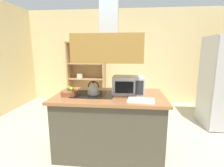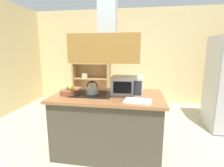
# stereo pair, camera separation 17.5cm
# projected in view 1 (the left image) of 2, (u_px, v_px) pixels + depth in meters

# --- Properties ---
(ground_plane) EXTENTS (7.80, 7.80, 0.00)m
(ground_plane) POSITION_uv_depth(u_px,v_px,m) (123.00, 161.00, 2.40)
(ground_plane) COLOR #BEBBA0
(wall_back) EXTENTS (6.00, 0.12, 2.70)m
(wall_back) POSITION_uv_depth(u_px,v_px,m) (127.00, 57.00, 5.07)
(wall_back) COLOR beige
(wall_back) RESTS_ON ground
(kitchen_island) EXTENTS (1.59, 0.94, 0.90)m
(kitchen_island) POSITION_uv_depth(u_px,v_px,m) (110.00, 123.00, 2.59)
(kitchen_island) COLOR #484032
(kitchen_island) RESTS_ON ground
(range_hood) EXTENTS (0.90, 0.70, 1.31)m
(range_hood) POSITION_uv_depth(u_px,v_px,m) (109.00, 39.00, 2.35)
(range_hood) COLOR olive
(dish_cabinet) EXTENTS (1.09, 0.40, 1.78)m
(dish_cabinet) POSITION_uv_depth(u_px,v_px,m) (87.00, 76.00, 5.08)
(dish_cabinet) COLOR tan
(dish_cabinet) RESTS_ON ground
(kettle) EXTENTS (0.18, 0.18, 0.20)m
(kettle) POSITION_uv_depth(u_px,v_px,m) (94.00, 89.00, 2.51)
(kettle) COLOR #B6BFB7
(kettle) RESTS_ON kitchen_island
(cutting_board) EXTENTS (0.37, 0.28, 0.02)m
(cutting_board) POSITION_uv_depth(u_px,v_px,m) (141.00, 100.00, 2.19)
(cutting_board) COLOR white
(cutting_board) RESTS_ON kitchen_island
(microwave) EXTENTS (0.46, 0.35, 0.26)m
(microwave) POSITION_uv_depth(u_px,v_px,m) (128.00, 85.00, 2.55)
(microwave) COLOR #B7BABF
(microwave) RESTS_ON kitchen_island
(fruit_bowl) EXTENTS (0.23, 0.23, 0.13)m
(fruit_bowl) POSITION_uv_depth(u_px,v_px,m) (69.00, 93.00, 2.45)
(fruit_bowl) COLOR brown
(fruit_bowl) RESTS_ON kitchen_island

